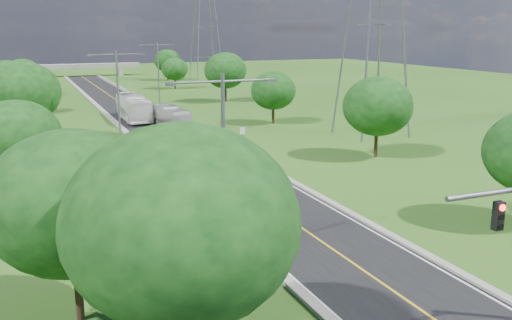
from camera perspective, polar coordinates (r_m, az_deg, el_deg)
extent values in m
plane|color=#264E15|center=(78.09, -10.86, 3.80)|extent=(260.00, 260.00, 0.00)
cube|color=black|center=(83.90, -11.72, 4.41)|extent=(8.00, 150.00, 0.06)
cube|color=gray|center=(83.20, -14.60, 4.25)|extent=(0.50, 150.00, 0.22)
cube|color=gray|center=(84.79, -8.90, 4.67)|extent=(0.50, 150.00, 0.22)
cube|color=black|center=(22.19, 23.06, -5.16)|extent=(0.35, 0.28, 1.05)
cylinder|color=#FF140C|center=(21.98, 23.44, -4.40)|extent=(0.24, 0.06, 0.24)
cylinder|color=slate|center=(58.49, -1.37, 2.17)|extent=(0.08, 0.08, 2.40)
cube|color=white|center=(58.32, -1.37, 2.94)|extent=(0.55, 0.04, 0.70)
cube|color=gray|center=(156.03, -20.76, 8.08)|extent=(1.20, 3.00, 2.00)
cube|color=gray|center=(158.02, -13.43, 8.62)|extent=(1.20, 3.00, 2.00)
cube|color=gray|center=(156.61, -17.12, 8.95)|extent=(30.00, 3.00, 1.20)
cylinder|color=slate|center=(30.05, -3.26, -0.90)|extent=(0.22, 0.22, 10.00)
cylinder|color=slate|center=(28.85, -6.02, 7.74)|extent=(2.80, 0.12, 0.12)
cylinder|color=slate|center=(29.77, -0.81, 7.97)|extent=(2.80, 0.12, 0.12)
cube|color=slate|center=(28.51, -8.54, 7.50)|extent=(0.50, 0.25, 0.18)
cube|color=slate|center=(30.29, 1.49, 7.96)|extent=(0.50, 0.25, 0.18)
cylinder|color=slate|center=(61.71, -13.60, 5.95)|extent=(0.22, 0.22, 10.00)
cylinder|color=slate|center=(61.14, -15.15, 10.14)|extent=(2.80, 0.12, 0.12)
cylinder|color=slate|center=(61.58, -12.53, 10.29)|extent=(2.80, 0.12, 0.12)
cube|color=slate|center=(60.98, -16.37, 10.01)|extent=(0.50, 0.25, 0.18)
cube|color=slate|center=(61.83, -11.32, 10.31)|extent=(0.50, 0.25, 0.18)
cylinder|color=slate|center=(96.27, -9.73, 8.55)|extent=(0.22, 0.22, 10.00)
cylinder|color=slate|center=(95.73, -10.67, 11.25)|extent=(2.80, 0.12, 0.12)
cylinder|color=slate|center=(96.36, -9.01, 11.32)|extent=(2.80, 0.12, 0.12)
cube|color=slate|center=(95.46, -11.44, 11.18)|extent=(0.50, 0.25, 0.18)
cube|color=slate|center=(96.68, -8.24, 11.33)|extent=(0.50, 0.25, 0.18)
cylinder|color=black|center=(25.90, -17.34, -12.00)|extent=(0.36, 0.36, 3.06)
ellipsoid|color=#0E3610|center=(24.59, -17.92, -4.06)|extent=(7.14, 7.14, 6.07)
cylinder|color=black|center=(44.86, -22.43, -2.00)|extent=(0.36, 0.36, 2.70)
ellipsoid|color=#0E3610|center=(44.18, -22.79, 2.14)|extent=(6.30, 6.30, 5.36)
cylinder|color=black|center=(66.38, -21.84, 2.91)|extent=(0.36, 0.36, 3.24)
ellipsoid|color=#0E3610|center=(65.86, -22.13, 6.30)|extent=(7.56, 7.56, 6.43)
cylinder|color=black|center=(90.18, -23.46, 5.10)|extent=(0.36, 0.36, 2.88)
ellipsoid|color=#0E3610|center=(89.83, -23.67, 7.32)|extent=(6.72, 6.72, 5.71)
cylinder|color=black|center=(114.06, -22.14, 6.57)|extent=(0.36, 0.36, 2.52)
ellipsoid|color=#0E3610|center=(113.80, -22.28, 8.11)|extent=(5.88, 5.88, 5.00)
ellipsoid|color=#0E3610|center=(19.21, -7.42, -6.35)|extent=(7.98, 7.98, 6.78)
cylinder|color=black|center=(56.48, 11.91, 1.75)|extent=(0.36, 0.36, 2.88)
ellipsoid|color=#0E3610|center=(55.92, 12.08, 5.29)|extent=(6.72, 6.72, 5.71)
cylinder|color=black|center=(74.96, 1.72, 4.62)|extent=(0.36, 0.36, 2.52)
ellipsoid|color=#0E3610|center=(74.57, 1.74, 6.97)|extent=(5.88, 5.88, 5.00)
cylinder|color=black|center=(97.76, -3.05, 6.74)|extent=(0.36, 0.36, 3.06)
ellipsoid|color=#0E3610|center=(97.42, -3.08, 8.93)|extent=(7.14, 7.14, 6.07)
cylinder|color=black|center=(119.90, -8.09, 7.63)|extent=(0.36, 0.36, 2.34)
ellipsoid|color=#0E3610|center=(119.67, -8.13, 8.99)|extent=(5.46, 5.46, 4.64)
cylinder|color=black|center=(140.06, -8.80, 8.44)|extent=(0.36, 0.36, 2.70)
ellipsoid|color=#0E3610|center=(139.84, -8.85, 9.79)|extent=(6.30, 6.30, 5.36)
imported|color=silver|center=(71.89, -8.51, 4.25)|extent=(2.90, 9.85, 2.71)
imported|color=white|center=(79.23, -12.18, 5.17)|extent=(3.13, 12.37, 3.43)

